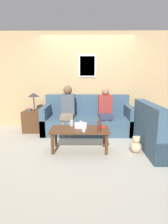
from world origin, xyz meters
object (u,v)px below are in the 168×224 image
(coffee_table, at_px, (80,132))
(person_right, at_px, (105,109))
(wine_bottle, at_px, (99,126))
(drinking_glass, at_px, (84,129))
(couch_side, at_px, (163,135))
(couch_main, at_px, (87,120))
(person_left, at_px, (68,108))
(teddy_bear, at_px, (136,145))

(coffee_table, relative_size, person_right, 0.98)
(wine_bottle, relative_size, drinking_glass, 2.67)
(couch_side, bearing_deg, person_right, 45.08)
(couch_main, height_order, person_left, person_left)
(couch_main, relative_size, drinking_glass, 22.28)
(coffee_table, relative_size, teddy_bear, 3.35)
(couch_main, distance_m, coffee_table, 1.23)
(drinking_glass, distance_m, person_right, 1.37)
(person_right, bearing_deg, drinking_glass, -112.85)
(couch_main, xyz_separation_m, coffee_table, (-0.15, -1.22, 0.07))
(couch_main, height_order, teddy_bear, couch_main)
(couch_main, height_order, coffee_table, couch_main)
(drinking_glass, height_order, person_right, person_right)
(person_left, bearing_deg, person_right, 1.05)
(wine_bottle, distance_m, person_left, 1.39)
(wine_bottle, bearing_deg, couch_main, 99.03)
(person_right, height_order, teddy_bear, person_right)
(teddy_bear, bearing_deg, person_left, 141.16)
(couch_main, bearing_deg, wine_bottle, -80.97)
(couch_side, height_order, wine_bottle, couch_side)
(person_left, bearing_deg, couch_main, 18.11)
(couch_side, xyz_separation_m, person_right, (-1.03, 1.03, 0.30))
(person_right, bearing_deg, couch_main, 162.47)
(wine_bottle, height_order, person_left, person_left)
(person_right, bearing_deg, wine_bottle, -101.41)
(couch_side, distance_m, teddy_bear, 0.60)
(wine_bottle, bearing_deg, person_right, 78.59)
(couch_main, relative_size, person_left, 1.88)
(coffee_table, distance_m, person_right, 1.26)
(wine_bottle, xyz_separation_m, teddy_bear, (0.71, 0.04, -0.40))
(person_left, xyz_separation_m, teddy_bear, (1.42, -1.14, -0.50))
(drinking_glass, distance_m, teddy_bear, 1.06)
(wine_bottle, bearing_deg, couch_side, 7.77)
(drinking_glass, xyz_separation_m, person_right, (0.53, 1.26, 0.12))
(wine_bottle, distance_m, teddy_bear, 0.82)
(person_left, relative_size, person_right, 1.05)
(couch_main, height_order, couch_side, same)
(person_left, bearing_deg, teddy_bear, -38.84)
(person_left, xyz_separation_m, person_right, (0.95, 0.02, -0.03))
(wine_bottle, distance_m, drinking_glass, 0.30)
(coffee_table, bearing_deg, person_right, 60.29)
(couch_main, xyz_separation_m, drinking_glass, (-0.07, -1.40, 0.19))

